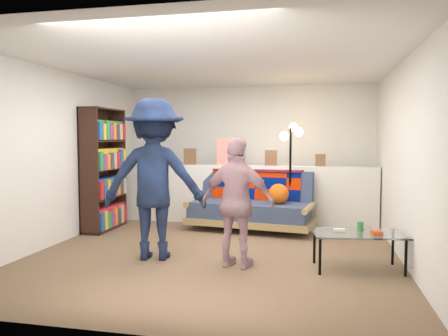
{
  "coord_description": "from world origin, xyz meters",
  "views": [
    {
      "loc": [
        1.27,
        -5.44,
        1.47
      ],
      "look_at": [
        0.0,
        0.4,
        1.05
      ],
      "focal_mm": 35.0,
      "sensor_mm": 36.0,
      "label": 1
    }
  ],
  "objects_px": {
    "person_left": "(154,179)",
    "floor_lamp": "(291,154)",
    "coffee_table": "(359,235)",
    "futon_sofa": "(253,205)",
    "person_right": "(238,203)",
    "bookshelf": "(104,173)"
  },
  "relations": [
    {
      "from": "person_left",
      "to": "floor_lamp",
      "type": "bearing_deg",
      "value": -137.22
    },
    {
      "from": "coffee_table",
      "to": "person_left",
      "type": "height_order",
      "value": "person_left"
    },
    {
      "from": "floor_lamp",
      "to": "person_left",
      "type": "distance_m",
      "value": 2.55
    },
    {
      "from": "futon_sofa",
      "to": "coffee_table",
      "type": "relative_size",
      "value": 1.94
    },
    {
      "from": "futon_sofa",
      "to": "floor_lamp",
      "type": "xyz_separation_m",
      "value": [
        0.59,
        0.14,
        0.81
      ]
    },
    {
      "from": "coffee_table",
      "to": "person_right",
      "type": "xyz_separation_m",
      "value": [
        -1.33,
        -0.19,
        0.35
      ]
    },
    {
      "from": "coffee_table",
      "to": "floor_lamp",
      "type": "distance_m",
      "value": 2.33
    },
    {
      "from": "bookshelf",
      "to": "person_right",
      "type": "height_order",
      "value": "bookshelf"
    },
    {
      "from": "bookshelf",
      "to": "person_right",
      "type": "bearing_deg",
      "value": -32.69
    },
    {
      "from": "bookshelf",
      "to": "person_left",
      "type": "xyz_separation_m",
      "value": [
        1.41,
        -1.42,
        0.07
      ]
    },
    {
      "from": "bookshelf",
      "to": "person_right",
      "type": "xyz_separation_m",
      "value": [
        2.47,
        -1.58,
        -0.16
      ]
    },
    {
      "from": "person_right",
      "to": "coffee_table",
      "type": "bearing_deg",
      "value": -160.87
    },
    {
      "from": "futon_sofa",
      "to": "bookshelf",
      "type": "bearing_deg",
      "value": -168.54
    },
    {
      "from": "coffee_table",
      "to": "person_right",
      "type": "height_order",
      "value": "person_right"
    },
    {
      "from": "floor_lamp",
      "to": "person_left",
      "type": "relative_size",
      "value": 0.88
    },
    {
      "from": "floor_lamp",
      "to": "person_right",
      "type": "xyz_separation_m",
      "value": [
        -0.46,
        -2.2,
        -0.47
      ]
    },
    {
      "from": "bookshelf",
      "to": "person_right",
      "type": "relative_size",
      "value": 1.31
    },
    {
      "from": "bookshelf",
      "to": "floor_lamp",
      "type": "relative_size",
      "value": 1.13
    },
    {
      "from": "floor_lamp",
      "to": "bookshelf",
      "type": "bearing_deg",
      "value": -168.09
    },
    {
      "from": "person_left",
      "to": "person_right",
      "type": "bearing_deg",
      "value": 160.52
    },
    {
      "from": "bookshelf",
      "to": "floor_lamp",
      "type": "distance_m",
      "value": 3.01
    },
    {
      "from": "coffee_table",
      "to": "person_right",
      "type": "bearing_deg",
      "value": -171.72
    }
  ]
}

